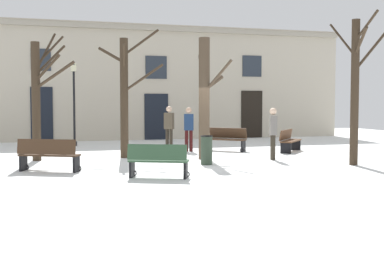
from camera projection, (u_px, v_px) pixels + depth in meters
name	position (u px, v px, depth m)	size (l,w,h in m)	color
ground_plane	(207.00, 161.00, 15.75)	(34.92, 34.92, 0.00)	white
building_facade	(154.00, 81.00, 25.15)	(21.83, 0.60, 6.19)	#BCB29E
tree_right_of_center	(356.00, 86.00, 14.64)	(1.66, 2.31, 4.75)	#382B1E
tree_left_of_center	(125.00, 94.00, 16.62)	(2.22, 1.46, 4.62)	#382B1E
tree_center	(205.00, 95.00, 16.25)	(1.08, 1.93, 4.23)	#4C3D2D
tree_near_facade	(38.00, 95.00, 15.84)	(1.45, 2.02, 4.44)	#382B1E
streetlamp	(74.00, 95.00, 21.32)	(0.30, 0.30, 3.84)	black
litter_bin	(207.00, 150.00, 14.85)	(0.40, 0.40, 0.93)	#2D3D2D
bench_near_center_tree	(158.00, 161.00, 12.16)	(1.63, 1.03, 0.91)	#2D4C33
bench_far_corner	(226.00, 139.00, 19.14)	(1.57, 1.45, 0.95)	#3D2819
bench_by_litter_bin	(289.00, 140.00, 18.82)	(1.47, 1.57, 0.90)	#51331E
bench_facing_shops	(48.00, 154.00, 13.29)	(1.78, 1.12, 0.95)	#3D2819
person_strolling	(273.00, 131.00, 16.07)	(0.31, 0.42, 1.80)	#2D271E
person_near_bench	(169.00, 125.00, 19.41)	(0.43, 0.41, 1.84)	#2D271E
person_crossing_plaza	(189.00, 127.00, 18.88)	(0.42, 0.30, 1.79)	#350F0F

